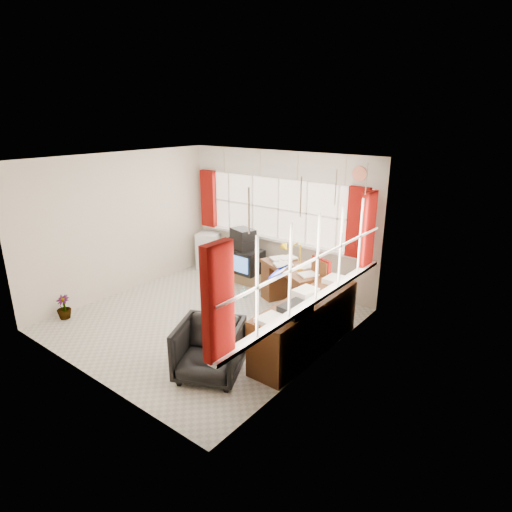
# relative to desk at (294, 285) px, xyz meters

# --- Properties ---
(ground) EXTENTS (4.00, 4.00, 0.00)m
(ground) POSITION_rel_desk_xyz_m (-0.85, -1.24, -0.40)
(ground) COLOR beige
(ground) RESTS_ON ground
(room_walls) EXTENTS (4.00, 4.00, 4.00)m
(room_walls) POSITION_rel_desk_xyz_m (-0.85, -1.24, 1.10)
(room_walls) COLOR beige
(room_walls) RESTS_ON ground
(window_back) EXTENTS (3.70, 0.12, 3.60)m
(window_back) POSITION_rel_desk_xyz_m (-0.85, 0.70, 0.54)
(window_back) COLOR beige
(window_back) RESTS_ON room_walls
(window_right) EXTENTS (0.12, 3.70, 3.60)m
(window_right) POSITION_rel_desk_xyz_m (1.09, -1.24, 0.54)
(window_right) COLOR beige
(window_right) RESTS_ON room_walls
(curtains) EXTENTS (3.83, 3.83, 1.15)m
(curtains) POSITION_rel_desk_xyz_m (0.08, -0.32, 1.05)
(curtains) COLOR maroon
(curtains) RESTS_ON room_walls
(overhead_cabinets) EXTENTS (3.98, 3.98, 0.48)m
(overhead_cabinets) POSITION_rel_desk_xyz_m (0.13, -0.26, 1.85)
(overhead_cabinets) COLOR silver
(overhead_cabinets) RESTS_ON room_walls
(desk) EXTENTS (1.40, 1.08, 0.77)m
(desk) POSITION_rel_desk_xyz_m (0.00, 0.00, 0.00)
(desk) COLOR #573014
(desk) RESTS_ON ground
(desk_lamp) EXTENTS (0.19, 0.17, 0.45)m
(desk_lamp) POSITION_rel_desk_xyz_m (0.13, -0.05, 0.64)
(desk_lamp) COLOR yellow
(desk_lamp) RESTS_ON desk
(task_chair) EXTENTS (0.55, 0.56, 1.00)m
(task_chair) POSITION_rel_desk_xyz_m (0.49, -0.14, 0.12)
(task_chair) COLOR black
(task_chair) RESTS_ON ground
(office_chair) EXTENTS (1.02, 1.03, 0.71)m
(office_chair) POSITION_rel_desk_xyz_m (0.27, -2.30, -0.05)
(office_chair) COLOR black
(office_chair) RESTS_ON ground
(radiator) EXTENTS (0.46, 0.25, 0.66)m
(radiator) POSITION_rel_desk_xyz_m (-0.76, -1.07, -0.14)
(radiator) COLOR white
(radiator) RESTS_ON ground
(credenza) EXTENTS (0.50, 2.00, 0.85)m
(credenza) POSITION_rel_desk_xyz_m (0.88, -1.04, -0.02)
(credenza) COLOR #573014
(credenza) RESTS_ON ground
(file_tray) EXTENTS (0.33, 0.41, 0.13)m
(file_tray) POSITION_rel_desk_xyz_m (0.99, -1.50, 0.41)
(file_tray) COLOR black
(file_tray) RESTS_ON credenza
(tv_bench) EXTENTS (1.40, 0.50, 0.25)m
(tv_bench) POSITION_rel_desk_xyz_m (-1.40, 0.48, -0.28)
(tv_bench) COLOR #946E4A
(tv_bench) RESTS_ON ground
(crt_tv) EXTENTS (0.51, 0.48, 0.44)m
(crt_tv) POSITION_rel_desk_xyz_m (-1.23, 0.31, 0.07)
(crt_tv) COLOR black
(crt_tv) RESTS_ON tv_bench
(hifi_stack) EXTENTS (0.69, 0.54, 0.82)m
(hifi_stack) POSITION_rel_desk_xyz_m (-1.38, 0.35, 0.22)
(hifi_stack) COLOR black
(hifi_stack) RESTS_ON tv_bench
(mini_fridge) EXTENTS (0.58, 0.58, 0.76)m
(mini_fridge) POSITION_rel_desk_xyz_m (-2.48, 0.56, -0.02)
(mini_fridge) COLOR white
(mini_fridge) RESTS_ON ground
(spray_bottle_a) EXTENTS (0.16, 0.16, 0.30)m
(spray_bottle_a) POSITION_rel_desk_xyz_m (-1.55, 0.41, -0.26)
(spray_bottle_a) COLOR silver
(spray_bottle_a) RESTS_ON ground
(spray_bottle_b) EXTENTS (0.10, 0.10, 0.20)m
(spray_bottle_b) POSITION_rel_desk_xyz_m (-0.92, -0.19, -0.30)
(spray_bottle_b) COLOR #92D9D3
(spray_bottle_b) RESTS_ON ground
(flower_vase) EXTENTS (0.28, 0.28, 0.39)m
(flower_vase) POSITION_rel_desk_xyz_m (-2.65, -2.60, -0.21)
(flower_vase) COLOR black
(flower_vase) RESTS_ON ground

